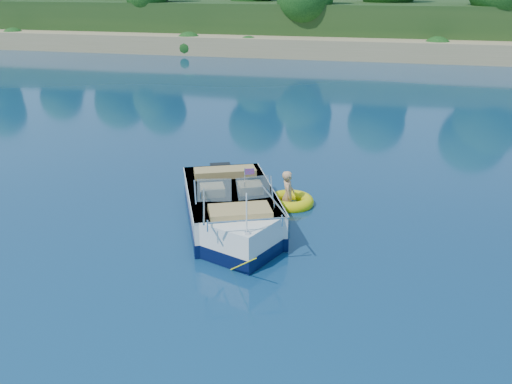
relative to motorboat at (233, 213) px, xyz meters
The scene contains 5 objects.
ground 2.04m from the motorboat, 108.64° to the right, with size 160.00×160.00×0.00m, color #091F40.
shoreline 61.88m from the motorboat, 90.59° to the left, with size 170.00×59.00×6.00m.
motorboat is the anchor object (origin of this frame).
tow_tube 2.25m from the motorboat, 58.80° to the left, with size 1.77×1.77×0.35m.
boy 2.20m from the motorboat, 59.93° to the left, with size 0.55×0.36×1.50m, color tan.
Camera 1 is at (4.50, -11.03, 6.05)m, focal length 40.00 mm.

